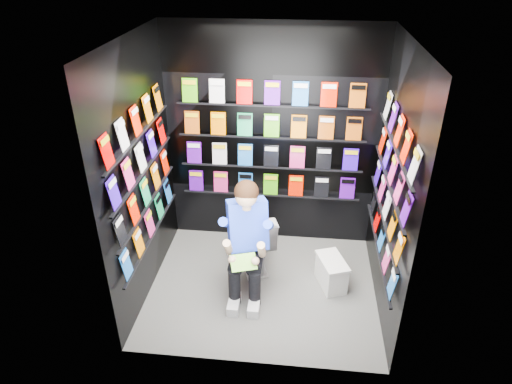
# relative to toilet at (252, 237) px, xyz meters

# --- Properties ---
(floor) EXTENTS (2.40, 2.40, 0.00)m
(floor) POSITION_rel_toilet_xyz_m (0.16, -0.41, -0.37)
(floor) COLOR #565654
(floor) RESTS_ON ground
(ceiling) EXTENTS (2.40, 2.40, 0.00)m
(ceiling) POSITION_rel_toilet_xyz_m (0.16, -0.41, 2.23)
(ceiling) COLOR white
(ceiling) RESTS_ON floor
(wall_back) EXTENTS (2.40, 0.04, 2.60)m
(wall_back) POSITION_rel_toilet_xyz_m (0.16, 0.59, 0.93)
(wall_back) COLOR black
(wall_back) RESTS_ON floor
(wall_front) EXTENTS (2.40, 0.04, 2.60)m
(wall_front) POSITION_rel_toilet_xyz_m (0.16, -1.41, 0.93)
(wall_front) COLOR black
(wall_front) RESTS_ON floor
(wall_left) EXTENTS (0.04, 2.00, 2.60)m
(wall_left) POSITION_rel_toilet_xyz_m (-1.04, -0.41, 0.93)
(wall_left) COLOR black
(wall_left) RESTS_ON floor
(wall_right) EXTENTS (0.04, 2.00, 2.60)m
(wall_right) POSITION_rel_toilet_xyz_m (1.36, -0.41, 0.93)
(wall_right) COLOR black
(wall_right) RESTS_ON floor
(comics_back) EXTENTS (2.10, 0.06, 1.37)m
(comics_back) POSITION_rel_toilet_xyz_m (0.16, 0.56, 0.94)
(comics_back) COLOR #F80100
(comics_back) RESTS_ON wall_back
(comics_left) EXTENTS (0.06, 1.70, 1.37)m
(comics_left) POSITION_rel_toilet_xyz_m (-1.01, -0.41, 0.94)
(comics_left) COLOR #F80100
(comics_left) RESTS_ON wall_left
(comics_right) EXTENTS (0.06, 1.70, 1.37)m
(comics_right) POSITION_rel_toilet_xyz_m (1.33, -0.41, 0.94)
(comics_right) COLOR #F80100
(comics_right) RESTS_ON wall_right
(toilet) EXTENTS (0.63, 0.84, 0.73)m
(toilet) POSITION_rel_toilet_xyz_m (0.00, 0.00, 0.00)
(toilet) COLOR white
(toilet) RESTS_ON floor
(longbox) EXTENTS (0.34, 0.45, 0.30)m
(longbox) POSITION_rel_toilet_xyz_m (0.89, -0.28, -0.22)
(longbox) COLOR silver
(longbox) RESTS_ON floor
(longbox_lid) EXTENTS (0.37, 0.48, 0.03)m
(longbox_lid) POSITION_rel_toilet_xyz_m (0.89, -0.28, -0.05)
(longbox_lid) COLOR silver
(longbox_lid) RESTS_ON longbox
(reader) EXTENTS (0.75, 0.91, 1.44)m
(reader) POSITION_rel_toilet_xyz_m (0.00, -0.38, 0.41)
(reader) COLOR blue
(reader) RESTS_ON toilet
(held_comic) EXTENTS (0.28, 0.22, 0.11)m
(held_comic) POSITION_rel_toilet_xyz_m (0.00, -0.73, 0.21)
(held_comic) COLOR green
(held_comic) RESTS_ON reader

